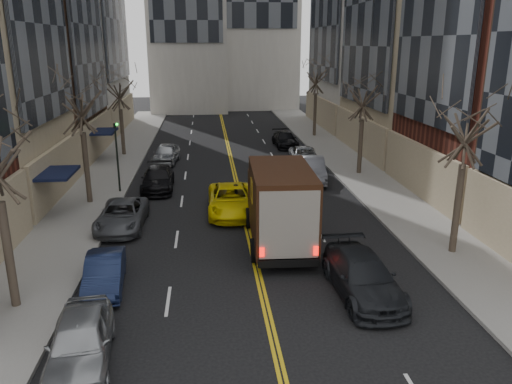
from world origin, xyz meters
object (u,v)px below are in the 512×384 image
ups_truck (280,205)px  observer_sedan (363,276)px  pedestrian (236,198)px  taxi (231,200)px

ups_truck → observer_sedan: (2.37, -5.10, -1.16)m
ups_truck → pedestrian: size_ratio=4.46×
ups_truck → taxi: bearing=114.8°
observer_sedan → pedestrian: 10.87m
taxi → ups_truck: bearing=-66.1°
observer_sedan → taxi: (-4.36, 9.80, -0.00)m
taxi → pedestrian: pedestrian is taller
observer_sedan → pedestrian: pedestrian is taller
ups_truck → taxi: (-1.99, 4.70, -1.16)m
ups_truck → pedestrian: (-1.68, 5.00, -1.12)m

